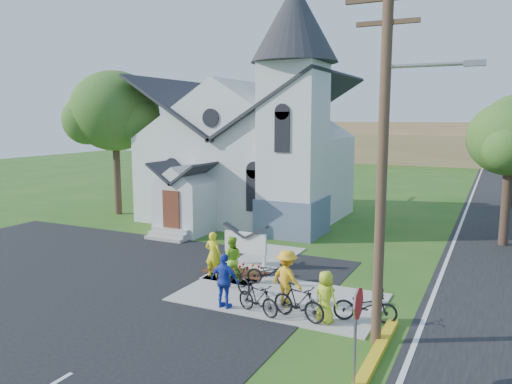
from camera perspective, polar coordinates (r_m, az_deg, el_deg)
The scene contains 21 objects.
ground at distance 17.93m, azimuth -2.50°, elevation -11.78°, with size 120.00×120.00×0.00m, color #265719.
parking_lot at distance 20.69m, azimuth -22.88°, elevation -9.63°, with size 20.00×16.00×0.02m, color black.
sidewalk at distance 17.73m, azimuth 2.65°, elevation -11.94°, with size 7.00×4.00×0.05m, color #A49E94.
church at distance 30.44m, azimuth -0.38°, elevation 6.68°, with size 12.35×12.00×13.00m.
church_sign at distance 20.86m, azimuth -1.21°, elevation -5.89°, with size 2.20×0.40×1.70m.
flower_bed at distance 20.37m, azimuth -2.37°, elevation -9.16°, with size 2.60×1.10×0.07m, color #391E0F.
utility_pole at distance 13.56m, azimuth 14.56°, elevation 4.81°, with size 3.45×0.28×10.00m.
stop_sign at distance 11.75m, azimuth 11.49°, elevation -13.83°, with size 0.11×0.76×2.48m.
tree_lot_corner at distance 33.17m, azimuth -15.85°, elevation 8.86°, with size 5.60×5.60×9.15m.
tree_road_near at distance 26.78m, azimuth 27.09°, elevation 5.42°, with size 4.00×4.00×7.05m.
distant_hills at distance 71.36m, azimuth 22.30°, elevation 4.62°, with size 61.00×10.00×5.60m.
cyclist_0 at distance 19.61m, azimuth -4.93°, elevation -7.11°, with size 0.65×0.43×1.79m, color yellow.
bike_0 at distance 18.17m, azimuth -2.67°, elevation -9.76°, with size 0.63×1.80×0.95m, color black.
cyclist_1 at distance 18.99m, azimuth -2.84°, elevation -7.68°, with size 0.85×0.66×1.75m, color #86CB26.
bike_1 at distance 16.09m, azimuth 0.22°, elevation -12.09°, with size 0.47×1.67×1.00m, color black.
cyclist_2 at distance 16.49m, azimuth -3.61°, elevation -10.11°, with size 1.06×0.44×1.81m, color #2640BE.
bike_2 at distance 18.75m, azimuth 1.54°, elevation -9.24°, with size 0.60×1.71×0.90m, color black.
cyclist_3 at distance 16.64m, azimuth 3.55°, elevation -9.80°, with size 1.22×0.70×1.88m, color yellow.
bike_3 at distance 15.73m, azimuth 4.89°, elevation -12.40°, with size 0.53×1.86×1.12m, color black.
cyclist_4 at distance 15.54m, azimuth 7.95°, elevation -11.76°, with size 0.78×0.51×1.60m, color #B8D127.
bike_4 at distance 15.87m, azimuth 12.37°, elevation -12.59°, with size 0.67×1.92×1.01m, color black.
Camera 1 is at (8.07, -14.76, 6.21)m, focal length 35.00 mm.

